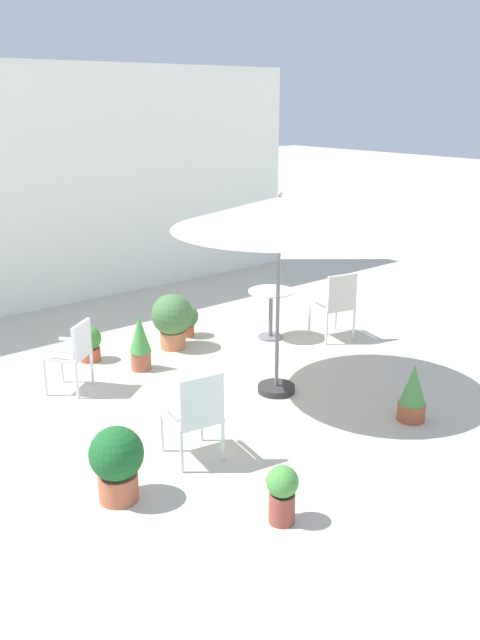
{
  "coord_description": "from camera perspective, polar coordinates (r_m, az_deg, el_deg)",
  "views": [
    {
      "loc": [
        -4.67,
        -5.58,
        3.32
      ],
      "look_at": [
        0.0,
        0.04,
        0.88
      ],
      "focal_mm": 37.62,
      "sensor_mm": 36.0,
      "label": 1
    }
  ],
  "objects": [
    {
      "name": "potted_plant_3",
      "position": [
        7.43,
        14.48,
        -6.09
      ],
      "size": [
        0.3,
        0.3,
        0.63
      ],
      "color": "#AA5234",
      "rests_on": "ground"
    },
    {
      "name": "patio_chair_1",
      "position": [
        9.59,
        8.17,
        1.56
      ],
      "size": [
        0.6,
        0.6,
        0.99
      ],
      "color": "silver",
      "rests_on": "ground"
    },
    {
      "name": "cafe_table_0",
      "position": [
        9.57,
        2.64,
        1.26
      ],
      "size": [
        0.65,
        0.65,
        0.71
      ],
      "color": "white",
      "rests_on": "ground"
    },
    {
      "name": "ground_plane",
      "position": [
        8.0,
        0.19,
        -6.08
      ],
      "size": [
        60.0,
        60.0,
        0.0
      ],
      "primitive_type": "plane",
      "color": "beige"
    },
    {
      "name": "potted_plant_6",
      "position": [
        5.62,
        3.59,
        -14.38
      ],
      "size": [
        0.27,
        0.27,
        0.51
      ],
      "color": "#964637",
      "rests_on": "ground"
    },
    {
      "name": "patio_chair_0",
      "position": [
        6.36,
        -3.8,
        -7.78
      ],
      "size": [
        0.55,
        0.57,
        0.92
      ],
      "color": "silver",
      "rests_on": "ground"
    },
    {
      "name": "patio_chair_2",
      "position": [
        8.05,
        -14.03,
        -2.57
      ],
      "size": [
        0.61,
        0.61,
        0.86
      ],
      "color": "white",
      "rests_on": "ground"
    },
    {
      "name": "potted_plant_2",
      "position": [
        8.58,
        -8.49,
        -1.85
      ],
      "size": [
        0.28,
        0.28,
        0.73
      ],
      "color": "#A45A39",
      "rests_on": "ground"
    },
    {
      "name": "potted_plant_1",
      "position": [
        9.73,
        -4.51,
        0.13
      ],
      "size": [
        0.33,
        0.33,
        0.47
      ],
      "color": "#C96638",
      "rests_on": "ground"
    },
    {
      "name": "villa_facade",
      "position": [
        11.4,
        -15.52,
        10.78
      ],
      "size": [
        9.57,
        0.3,
        3.85
      ],
      "primitive_type": "cube",
      "color": "white",
      "rests_on": "ground"
    },
    {
      "name": "potted_plant_5",
      "position": [
        9.03,
        -12.68,
        -1.92
      ],
      "size": [
        0.32,
        0.32,
        0.47
      ],
      "color": "#B05038",
      "rests_on": "ground"
    },
    {
      "name": "potted_plant_4",
      "position": [
        9.25,
        -5.78,
        0.2
      ],
      "size": [
        0.57,
        0.57,
        0.77
      ],
      "color": "#C07249",
      "rests_on": "ground"
    },
    {
      "name": "potted_plant_0",
      "position": [
        5.93,
        -10.44,
        -11.69
      ],
      "size": [
        0.47,
        0.47,
        0.68
      ],
      "color": "#BE6342",
      "rests_on": "ground"
    },
    {
      "name": "patio_umbrella_0",
      "position": [
        7.38,
        3.38,
        8.95
      ],
      "size": [
        2.39,
        2.39,
        2.36
      ],
      "color": "#2D2D2D",
      "rests_on": "ground"
    }
  ]
}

